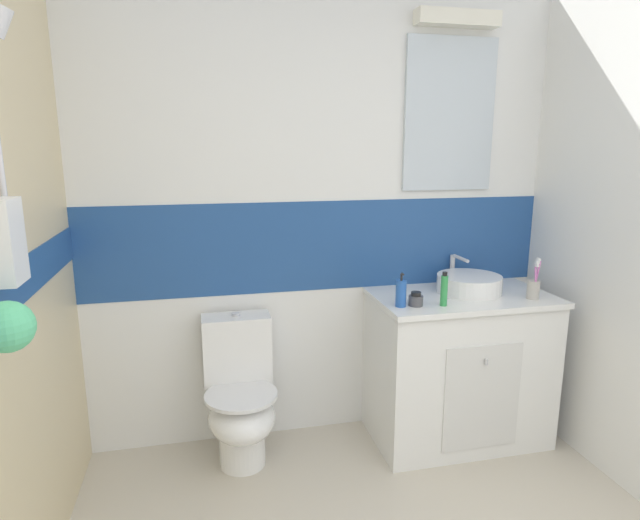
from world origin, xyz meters
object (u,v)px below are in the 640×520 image
at_px(toothbrush_cup, 533,288).
at_px(hair_gel_jar, 416,300).
at_px(toilet, 240,397).
at_px(toothpaste_tube_upright, 444,290).
at_px(sink_basin, 469,283).
at_px(soap_dispenser, 401,293).

height_order(toothbrush_cup, hair_gel_jar, toothbrush_cup).
height_order(toilet, toothpaste_tube_upright, toothpaste_tube_upright).
bearing_deg(sink_basin, toothbrush_cup, -35.31).
height_order(sink_basin, toothbrush_cup, toothbrush_cup).
bearing_deg(sink_basin, hair_gel_jar, -156.35).
distance_m(sink_basin, toothbrush_cup, 0.33).
bearing_deg(toilet, toothpaste_tube_upright, -10.85).
relative_size(sink_basin, soap_dispenser, 2.24).
xyz_separation_m(toothbrush_cup, toothpaste_tube_upright, (-0.52, -0.01, 0.03)).
height_order(toothbrush_cup, soap_dispenser, toothbrush_cup).
height_order(sink_basin, hair_gel_jar, sink_basin).
bearing_deg(soap_dispenser, toothpaste_tube_upright, -9.10).
xyz_separation_m(sink_basin, toothbrush_cup, (0.27, -0.19, 0.01)).
distance_m(soap_dispenser, toothpaste_tube_upright, 0.22).
xyz_separation_m(sink_basin, soap_dispenser, (-0.47, -0.17, 0.02)).
bearing_deg(toilet, toothbrush_cup, -6.95).
distance_m(toilet, toothpaste_tube_upright, 1.19).
relative_size(toilet, toothpaste_tube_upright, 4.43).
distance_m(soap_dispenser, hair_gel_jar, 0.09).
bearing_deg(soap_dispenser, sink_basin, 19.56).
distance_m(toilet, toothbrush_cup, 1.65).
bearing_deg(soap_dispenser, hair_gel_jar, -2.42).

